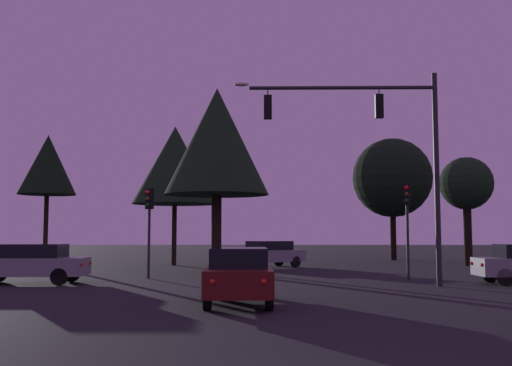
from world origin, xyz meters
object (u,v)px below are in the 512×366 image
object	(u,v)px
traffic_light_corner_right	(407,211)
tree_center_horizon	(466,185)
tree_right_cluster	(175,165)
car_nearside_lane	(239,275)
car_crossing_left	(29,263)
traffic_light_corner_left	(149,214)
tree_left_far	(48,165)
traffic_signal_mast_arm	(379,137)
tree_lot_edge	(392,178)
car_far_lane	(268,254)
tree_behind_sign	(217,142)

from	to	relation	value
traffic_light_corner_right	tree_center_horizon	world-z (taller)	tree_center_horizon
tree_right_cluster	car_nearside_lane	bearing A→B (deg)	-76.77
car_crossing_left	tree_right_cluster	xyz separation A→B (m)	(3.46, 14.15, 5.43)
traffic_light_corner_left	tree_right_cluster	distance (m)	11.88
car_crossing_left	tree_center_horizon	xyz separation A→B (m)	(21.47, 13.74, 4.15)
car_nearside_lane	tree_right_cluster	world-z (taller)	tree_right_cluster
traffic_light_corner_left	traffic_light_corner_right	bearing A→B (deg)	-3.64
tree_left_far	tree_right_cluster	distance (m)	7.81
traffic_signal_mast_arm	traffic_light_corner_left	xyz separation A→B (m)	(-9.30, 3.77, -2.75)
tree_center_horizon	tree_lot_edge	distance (m)	8.83
car_crossing_left	tree_right_cluster	world-z (taller)	tree_right_cluster
car_nearside_lane	tree_lot_edge	bearing A→B (deg)	70.20
tree_left_far	car_nearside_lane	bearing A→B (deg)	-57.85
traffic_signal_mast_arm	car_crossing_left	distance (m)	14.20
traffic_signal_mast_arm	car_far_lane	distance (m)	14.22
traffic_light_corner_right	tree_right_cluster	size ratio (longest dim) A/B	0.46
car_nearside_lane	traffic_signal_mast_arm	bearing A→B (deg)	48.88
traffic_light_corner_left	tree_lot_edge	world-z (taller)	tree_lot_edge
traffic_light_corner_right	car_nearside_lane	bearing A→B (deg)	-127.26
car_crossing_left	tree_left_far	distance (m)	15.15
traffic_light_corner_left	car_crossing_left	size ratio (longest dim) A/B	0.86
traffic_light_corner_left	tree_right_cluster	xyz separation A→B (m)	(-0.60, 11.35, 3.46)
tree_center_horizon	tree_behind_sign	bearing A→B (deg)	-155.70
tree_behind_sign	tree_center_horizon	xyz separation A→B (m)	(14.82, 6.69, -1.66)
traffic_light_corner_right	tree_left_far	distance (m)	22.72
car_far_lane	tree_behind_sign	distance (m)	7.95
traffic_light_corner_right	car_far_lane	distance (m)	11.48
car_crossing_left	tree_lot_edge	world-z (taller)	tree_lot_edge
car_nearside_lane	tree_center_horizon	xyz separation A→B (m)	(13.11, 20.43, 4.15)
tree_behind_sign	tree_right_cluster	distance (m)	7.79
car_nearside_lane	tree_behind_sign	xyz separation A→B (m)	(-1.71, 13.74, 5.81)
car_nearside_lane	tree_right_cluster	size ratio (longest dim) A/B	0.52
traffic_light_corner_left	tree_behind_sign	world-z (taller)	tree_behind_sign
car_crossing_left	tree_behind_sign	size ratio (longest dim) A/B	0.48
car_nearside_lane	tree_behind_sign	size ratio (longest dim) A/B	0.48
traffic_signal_mast_arm	traffic_light_corner_left	size ratio (longest dim) A/B	2.04
tree_behind_sign	car_far_lane	bearing A→B (deg)	61.13
tree_behind_sign	tree_lot_edge	distance (m)	19.24
car_nearside_lane	tree_behind_sign	distance (m)	15.01
tree_behind_sign	traffic_light_corner_right	bearing A→B (deg)	-30.47
traffic_signal_mast_arm	tree_lot_edge	xyz separation A→B (m)	(5.34, 23.00, 0.63)
tree_lot_edge	car_crossing_left	bearing A→B (deg)	-130.32
tree_left_far	tree_right_cluster	bearing A→B (deg)	4.82
traffic_light_corner_right	car_far_lane	xyz separation A→B (m)	(-5.78, 9.70, -2.07)
car_crossing_left	tree_center_horizon	size ratio (longest dim) A/B	0.68
car_far_lane	tree_lot_edge	distance (m)	14.90
traffic_light_corner_right	tree_left_far	bearing A→B (deg)	149.55
tree_left_far	tree_lot_edge	xyz separation A→B (m)	(23.03, 8.54, -0.02)
tree_lot_edge	tree_behind_sign	bearing A→B (deg)	-128.80
tree_behind_sign	tree_center_horizon	world-z (taller)	tree_behind_sign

